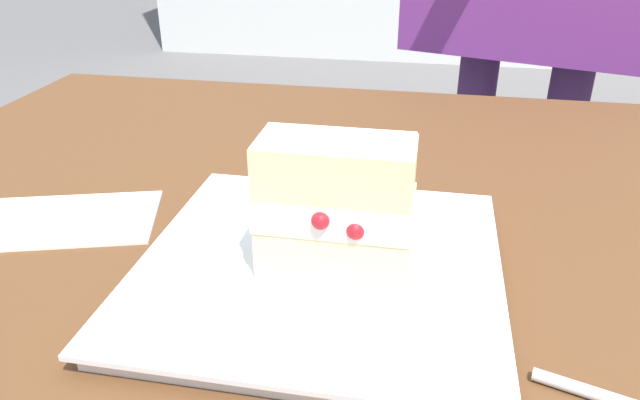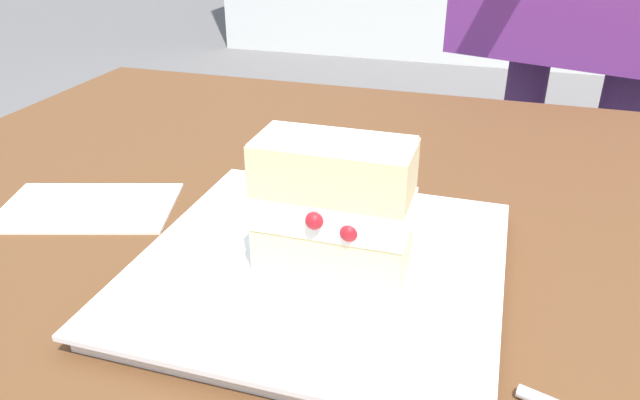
% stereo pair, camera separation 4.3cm
% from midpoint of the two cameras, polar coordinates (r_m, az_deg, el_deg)
% --- Properties ---
extents(patio_table, '(1.33, 0.97, 0.78)m').
position_cam_midpoint_polar(patio_table, '(0.53, 15.48, -17.41)').
color(patio_table, brown).
rests_on(patio_table, ground).
extents(dessert_plate, '(0.27, 0.27, 0.02)m').
position_cam_midpoint_polar(dessert_plate, '(0.46, -2.70, -6.54)').
color(dessert_plate, white).
rests_on(dessert_plate, patio_table).
extents(cake_slice, '(0.11, 0.06, 0.10)m').
position_cam_midpoint_polar(cake_slice, '(0.42, -1.50, -0.72)').
color(cake_slice, beige).
rests_on(cake_slice, dessert_plate).
extents(paper_napkin, '(0.18, 0.14, 0.00)m').
position_cam_midpoint_polar(paper_napkin, '(0.59, -24.88, -1.79)').
color(paper_napkin, white).
rests_on(paper_napkin, patio_table).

